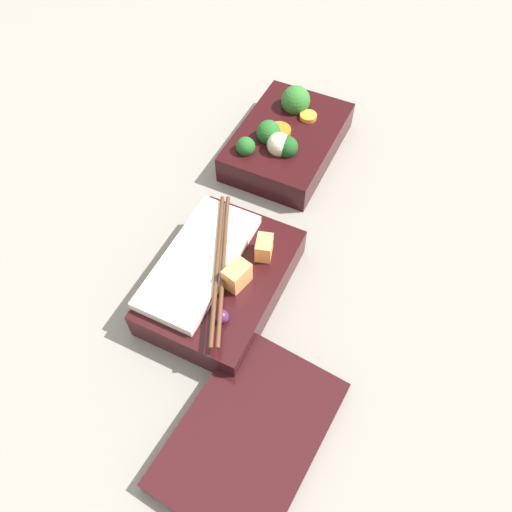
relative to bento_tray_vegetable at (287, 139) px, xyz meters
name	(u,v)px	position (x,y,z in m)	size (l,w,h in m)	color
ground_plane	(260,215)	(0.13, 0.02, -0.03)	(3.00, 3.00, 0.00)	gray
bento_tray_vegetable	(287,139)	(0.00, 0.00, 0.00)	(0.19, 0.13, 0.07)	black
bento_tray_rice	(220,279)	(0.25, 0.03, 0.00)	(0.19, 0.13, 0.07)	black
bento_lid	(250,435)	(0.40, 0.13, -0.02)	(0.19, 0.13, 0.02)	black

